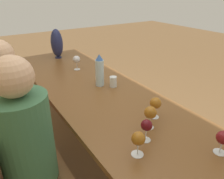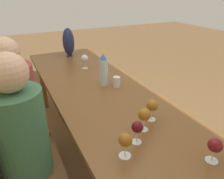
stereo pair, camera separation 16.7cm
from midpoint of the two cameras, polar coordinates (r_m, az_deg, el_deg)
ground_plane at (r=2.29m, az=0.04°, el=-17.68°), size 14.00×14.00×0.00m
dining_table at (r=1.89m, az=0.04°, el=-2.53°), size 2.82×0.82×0.75m
water_bottle at (r=1.94m, az=0.22°, el=5.00°), size 0.08×0.08×0.29m
water_tumbler at (r=1.94m, az=3.67°, el=1.95°), size 0.06×0.06×0.09m
vase at (r=2.83m, az=-9.62°, el=12.10°), size 0.15×0.15×0.36m
wine_glass_0 at (r=1.36m, az=11.98°, el=-6.62°), size 0.08×0.08×0.15m
wine_glass_1 at (r=1.15m, az=7.78°, el=-13.21°), size 0.07×0.07×0.14m
wine_glass_2 at (r=1.47m, az=13.71°, el=-4.22°), size 0.08×0.08×0.15m
wine_glass_3 at (r=1.27m, az=28.91°, el=-12.89°), size 0.07×0.07×0.14m
wine_glass_4 at (r=2.38m, az=-5.18°, el=7.99°), size 0.08×0.08×0.15m
wine_glass_5 at (r=1.25m, az=10.49°, el=-9.92°), size 0.07×0.07×0.14m
chair_near at (r=1.62m, az=-20.60°, el=-19.25°), size 0.44×0.44×0.85m
chair_far at (r=2.06m, az=-22.66°, el=-8.85°), size 0.44×0.44×0.85m
person_near at (r=1.48m, az=-18.85°, el=-12.75°), size 0.33×0.33×1.26m
person_far at (r=1.97m, az=-21.28°, el=-3.87°), size 0.37×0.37×1.23m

